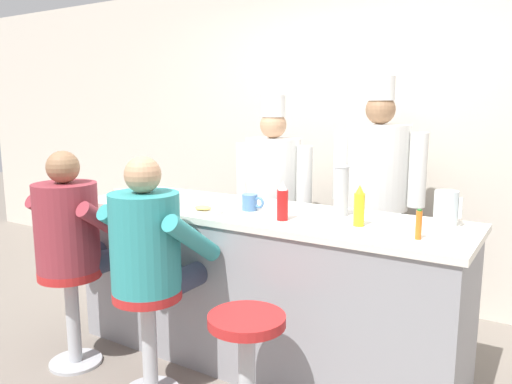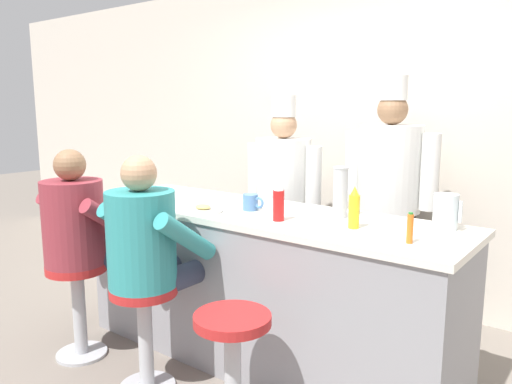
{
  "view_description": "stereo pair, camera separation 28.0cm",
  "coord_description": "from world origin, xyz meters",
  "px_view_note": "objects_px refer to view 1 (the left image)",
  "views": [
    {
      "loc": [
        1.55,
        -2.18,
        1.6
      ],
      "look_at": [
        -0.01,
        0.33,
        1.09
      ],
      "focal_mm": 35.0,
      "sensor_mm": 36.0,
      "label": 1
    },
    {
      "loc": [
        1.78,
        -2.02,
        1.6
      ],
      "look_at": [
        -0.01,
        0.33,
        1.09
      ],
      "focal_mm": 35.0,
      "sensor_mm": 36.0,
      "label": 2
    }
  ],
  "objects_px": {
    "mustard_bottle_yellow": "(359,207)",
    "diner_seated_teal": "(150,251)",
    "ketchup_bottle_red": "(282,202)",
    "cook_in_whites_far": "(377,188)",
    "coffee_mug_tan": "(120,195)",
    "breakfast_plate": "(203,211)",
    "coffee_mug_blue": "(251,202)",
    "hot_sauce_bottle_orange": "(419,225)",
    "cup_stack_steel": "(341,191)",
    "empty_stool_round": "(247,355)",
    "water_pitcher_clear": "(446,208)",
    "cereal_bowl": "(147,197)",
    "cook_in_whites_near": "(273,195)",
    "diner_seated_maroon": "(72,235)"
  },
  "relations": [
    {
      "from": "mustard_bottle_yellow",
      "to": "diner_seated_teal",
      "type": "height_order",
      "value": "diner_seated_teal"
    },
    {
      "from": "ketchup_bottle_red",
      "to": "cook_in_whites_far",
      "type": "height_order",
      "value": "cook_in_whites_far"
    },
    {
      "from": "coffee_mug_tan",
      "to": "cook_in_whites_far",
      "type": "xyz_separation_m",
      "value": [
        1.36,
        1.27,
        -0.01
      ]
    },
    {
      "from": "breakfast_plate",
      "to": "diner_seated_teal",
      "type": "xyz_separation_m",
      "value": [
        -0.05,
        -0.4,
        -0.16
      ]
    },
    {
      "from": "coffee_mug_blue",
      "to": "cook_in_whites_far",
      "type": "distance_m",
      "value": 1.16
    },
    {
      "from": "hot_sauce_bottle_orange",
      "to": "cook_in_whites_far",
      "type": "distance_m",
      "value": 1.36
    },
    {
      "from": "mustard_bottle_yellow",
      "to": "diner_seated_teal",
      "type": "xyz_separation_m",
      "value": [
        -0.95,
        -0.59,
        -0.25
      ]
    },
    {
      "from": "ketchup_bottle_red",
      "to": "hot_sauce_bottle_orange",
      "type": "xyz_separation_m",
      "value": [
        0.75,
        -0.01,
        -0.03
      ]
    },
    {
      "from": "mustard_bottle_yellow",
      "to": "cup_stack_steel",
      "type": "relative_size",
      "value": 0.76
    },
    {
      "from": "coffee_mug_tan",
      "to": "empty_stool_round",
      "type": "relative_size",
      "value": 0.2
    },
    {
      "from": "water_pitcher_clear",
      "to": "diner_seated_teal",
      "type": "xyz_separation_m",
      "value": [
        -1.34,
        -0.85,
        -0.24
      ]
    },
    {
      "from": "ketchup_bottle_red",
      "to": "mustard_bottle_yellow",
      "type": "relative_size",
      "value": 1.0
    },
    {
      "from": "hot_sauce_bottle_orange",
      "to": "cereal_bowl",
      "type": "bearing_deg",
      "value": 179.51
    },
    {
      "from": "hot_sauce_bottle_orange",
      "to": "coffee_mug_blue",
      "type": "distance_m",
      "value": 1.05
    },
    {
      "from": "empty_stool_round",
      "to": "cereal_bowl",
      "type": "bearing_deg",
      "value": 155.08
    },
    {
      "from": "breakfast_plate",
      "to": "cook_in_whites_near",
      "type": "xyz_separation_m",
      "value": [
        -0.08,
        0.98,
        -0.06
      ]
    },
    {
      "from": "hot_sauce_bottle_orange",
      "to": "ketchup_bottle_red",
      "type": "bearing_deg",
      "value": 179.27
    },
    {
      "from": "diner_seated_maroon",
      "to": "diner_seated_teal",
      "type": "height_order",
      "value": "diner_seated_teal"
    },
    {
      "from": "hot_sauce_bottle_orange",
      "to": "empty_stool_round",
      "type": "bearing_deg",
      "value": -141.66
    },
    {
      "from": "coffee_mug_tan",
      "to": "cook_in_whites_near",
      "type": "distance_m",
      "value": 1.15
    },
    {
      "from": "breakfast_plate",
      "to": "cook_in_whites_far",
      "type": "distance_m",
      "value": 1.44
    },
    {
      "from": "mustard_bottle_yellow",
      "to": "coffee_mug_blue",
      "type": "xyz_separation_m",
      "value": [
        -0.7,
        0.03,
        -0.05
      ]
    },
    {
      "from": "mustard_bottle_yellow",
      "to": "empty_stool_round",
      "type": "bearing_deg",
      "value": -116.62
    },
    {
      "from": "coffee_mug_blue",
      "to": "diner_seated_maroon",
      "type": "height_order",
      "value": "diner_seated_maroon"
    },
    {
      "from": "hot_sauce_bottle_orange",
      "to": "cup_stack_steel",
      "type": "distance_m",
      "value": 0.6
    },
    {
      "from": "coffee_mug_blue",
      "to": "cook_in_whites_far",
      "type": "xyz_separation_m",
      "value": [
        0.44,
        1.08,
        -0.02
      ]
    },
    {
      "from": "coffee_mug_tan",
      "to": "mustard_bottle_yellow",
      "type": "bearing_deg",
      "value": 5.6
    },
    {
      "from": "coffee_mug_tan",
      "to": "coffee_mug_blue",
      "type": "bearing_deg",
      "value": 11.57
    },
    {
      "from": "mustard_bottle_yellow",
      "to": "empty_stool_round",
      "type": "relative_size",
      "value": 0.36
    },
    {
      "from": "cereal_bowl",
      "to": "cook_in_whites_near",
      "type": "relative_size",
      "value": 0.08
    },
    {
      "from": "mustard_bottle_yellow",
      "to": "cook_in_whites_near",
      "type": "bearing_deg",
      "value": 141.26
    },
    {
      "from": "mustard_bottle_yellow",
      "to": "coffee_mug_tan",
      "type": "xyz_separation_m",
      "value": [
        -1.63,
        -0.16,
        -0.07
      ]
    },
    {
      "from": "breakfast_plate",
      "to": "cook_in_whites_far",
      "type": "height_order",
      "value": "cook_in_whites_far"
    },
    {
      "from": "mustard_bottle_yellow",
      "to": "diner_seated_maroon",
      "type": "bearing_deg",
      "value": -159.68
    },
    {
      "from": "water_pitcher_clear",
      "to": "cook_in_whites_far",
      "type": "bearing_deg",
      "value": 127.7
    },
    {
      "from": "coffee_mug_blue",
      "to": "cook_in_whites_far",
      "type": "bearing_deg",
      "value": 68.04
    },
    {
      "from": "hot_sauce_bottle_orange",
      "to": "empty_stool_round",
      "type": "height_order",
      "value": "hot_sauce_bottle_orange"
    },
    {
      "from": "empty_stool_round",
      "to": "cook_in_whites_near",
      "type": "height_order",
      "value": "cook_in_whites_near"
    },
    {
      "from": "hot_sauce_bottle_orange",
      "to": "empty_stool_round",
      "type": "xyz_separation_m",
      "value": [
        -0.65,
        -0.51,
        -0.62
      ]
    },
    {
      "from": "breakfast_plate",
      "to": "cup_stack_steel",
      "type": "relative_size",
      "value": 0.8
    },
    {
      "from": "ketchup_bottle_red",
      "to": "breakfast_plate",
      "type": "height_order",
      "value": "ketchup_bottle_red"
    },
    {
      "from": "mustard_bottle_yellow",
      "to": "coffee_mug_tan",
      "type": "distance_m",
      "value": 1.64
    },
    {
      "from": "mustard_bottle_yellow",
      "to": "cereal_bowl",
      "type": "xyz_separation_m",
      "value": [
        -1.45,
        -0.09,
        -0.07
      ]
    },
    {
      "from": "water_pitcher_clear",
      "to": "coffee_mug_tan",
      "type": "relative_size",
      "value": 1.49
    },
    {
      "from": "cereal_bowl",
      "to": "coffee_mug_tan",
      "type": "distance_m",
      "value": 0.2
    },
    {
      "from": "diner_seated_teal",
      "to": "cook_in_whites_near",
      "type": "xyz_separation_m",
      "value": [
        -0.03,
        1.38,
        0.1
      ]
    },
    {
      "from": "diner_seated_maroon",
      "to": "empty_stool_round",
      "type": "xyz_separation_m",
      "value": [
        1.28,
        -0.03,
        -0.41
      ]
    },
    {
      "from": "coffee_mug_blue",
      "to": "diner_seated_maroon",
      "type": "relative_size",
      "value": 0.11
    },
    {
      "from": "cook_in_whites_far",
      "to": "diner_seated_teal",
      "type": "bearing_deg",
      "value": -111.95
    },
    {
      "from": "water_pitcher_clear",
      "to": "cereal_bowl",
      "type": "relative_size",
      "value": 1.43
    }
  ]
}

